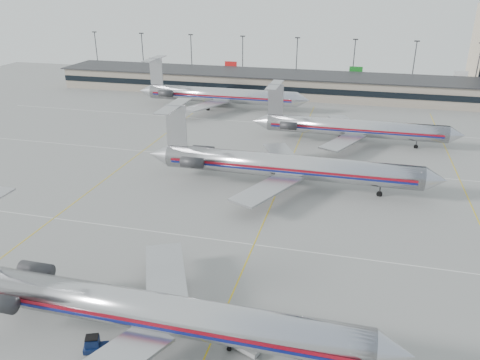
% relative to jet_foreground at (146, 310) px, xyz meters
% --- Properties ---
extents(ground, '(260.00, 260.00, 0.00)m').
position_rel_jet_foreground_xyz_m(ground, '(5.97, 9.68, -3.53)').
color(ground, gray).
rests_on(ground, ground).
extents(apron_markings, '(160.00, 0.15, 0.02)m').
position_rel_jet_foreground_xyz_m(apron_markings, '(5.97, 19.68, -3.52)').
color(apron_markings, silver).
rests_on(apron_markings, ground).
extents(terminal, '(162.00, 17.00, 6.25)m').
position_rel_jet_foreground_xyz_m(terminal, '(5.97, 107.66, -0.37)').
color(terminal, gray).
rests_on(terminal, ground).
extents(light_mast_row, '(163.60, 0.40, 15.28)m').
position_rel_jet_foreground_xyz_m(light_mast_row, '(5.97, 121.68, 5.05)').
color(light_mast_row, '#38383D').
rests_on(light_mast_row, ground).
extents(jet_foreground, '(46.51, 27.39, 12.17)m').
position_rel_jet_foreground_xyz_m(jet_foreground, '(0.00, 0.00, 0.00)').
color(jet_foreground, silver).
rests_on(jet_foreground, ground).
extents(jet_second_row, '(49.45, 29.12, 12.94)m').
position_rel_jet_foreground_xyz_m(jet_second_row, '(6.39, 39.31, 0.22)').
color(jet_second_row, silver).
rests_on(jet_second_row, ground).
extents(jet_third_row, '(43.50, 26.76, 11.89)m').
position_rel_jet_foreground_xyz_m(jet_third_row, '(16.39, 65.26, -0.08)').
color(jet_third_row, silver).
rests_on(jet_third_row, ground).
extents(jet_back_row, '(47.25, 29.06, 12.92)m').
position_rel_jet_foreground_xyz_m(jet_back_row, '(-18.88, 86.12, 0.22)').
color(jet_back_row, silver).
rests_on(jet_back_row, ground).
extents(tug_left, '(2.49, 1.88, 1.82)m').
position_rel_jet_foreground_xyz_m(tug_left, '(-4.12, -2.84, -2.70)').
color(tug_left, '#0B183D').
rests_on(tug_left, ground).
extents(belt_loader, '(4.18, 2.45, 2.15)m').
position_rel_jet_foreground_xyz_m(belt_loader, '(9.27, 0.98, -2.96)').
color(belt_loader, '#959595').
rests_on(belt_loader, ground).
extents(ramp_worker_near, '(0.75, 0.84, 1.92)m').
position_rel_jet_foreground_xyz_m(ramp_worker_near, '(11.06, 1.89, -2.57)').
color(ramp_worker_near, '#8CE615').
rests_on(ramp_worker_near, ground).
extents(ramp_worker_far, '(1.12, 1.01, 1.88)m').
position_rel_jet_foreground_xyz_m(ramp_worker_far, '(18.70, 1.63, -2.59)').
color(ramp_worker_far, '#90E916').
rests_on(ramp_worker_far, ground).
extents(cone_left, '(0.53, 0.53, 0.63)m').
position_rel_jet_foreground_xyz_m(cone_left, '(-5.08, -2.30, -3.22)').
color(cone_left, '#D75907').
rests_on(cone_left, ground).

